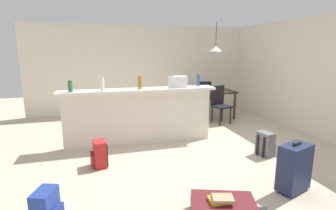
# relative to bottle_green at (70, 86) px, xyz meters

# --- Properties ---
(ground_plane) EXTENTS (13.00, 13.00, 0.05)m
(ground_plane) POSITION_rel_bottle_green_xyz_m (1.84, -0.26, -1.21)
(ground_plane) COLOR beige
(wall_back) EXTENTS (6.60, 0.10, 2.50)m
(wall_back) POSITION_rel_bottle_green_xyz_m (1.84, 2.79, 0.06)
(wall_back) COLOR silver
(wall_back) RESTS_ON ground_plane
(wall_right) EXTENTS (0.10, 6.00, 2.50)m
(wall_right) POSITION_rel_bottle_green_xyz_m (4.89, 0.04, 0.06)
(wall_right) COLOR silver
(wall_right) RESTS_ON ground_plane
(partition_half_wall) EXTENTS (2.80, 0.20, 1.03)m
(partition_half_wall) POSITION_rel_bottle_green_xyz_m (1.21, 0.06, -0.67)
(partition_half_wall) COLOR silver
(partition_half_wall) RESTS_ON ground_plane
(bar_countertop) EXTENTS (2.96, 0.40, 0.05)m
(bar_countertop) POSITION_rel_bottle_green_xyz_m (1.21, 0.06, -0.13)
(bar_countertop) COLOR white
(bar_countertop) RESTS_ON partition_half_wall
(bottle_green) EXTENTS (0.08, 0.08, 0.20)m
(bottle_green) POSITION_rel_bottle_green_xyz_m (0.00, 0.00, 0.00)
(bottle_green) COLOR #2D6B38
(bottle_green) RESTS_ON bar_countertop
(bottle_white) EXTENTS (0.07, 0.07, 0.25)m
(bottle_white) POSITION_rel_bottle_green_xyz_m (0.54, -0.02, 0.02)
(bottle_white) COLOR silver
(bottle_white) RESTS_ON bar_countertop
(bottle_amber) EXTENTS (0.07, 0.07, 0.24)m
(bottle_amber) POSITION_rel_bottle_green_xyz_m (1.22, 0.03, 0.02)
(bottle_amber) COLOR #9E661E
(bottle_amber) RESTS_ON bar_countertop
(bottle_clear) EXTENTS (0.07, 0.07, 0.23)m
(bottle_clear) POSITION_rel_bottle_green_xyz_m (1.79, -0.02, 0.01)
(bottle_clear) COLOR silver
(bottle_clear) RESTS_ON bar_countertop
(bottle_blue) EXTENTS (0.06, 0.06, 0.23)m
(bottle_blue) POSITION_rel_bottle_green_xyz_m (2.44, 0.15, 0.01)
(bottle_blue) COLOR #284C89
(bottle_blue) RESTS_ON bar_countertop
(grocery_bag) EXTENTS (0.26, 0.18, 0.22)m
(grocery_bag) POSITION_rel_bottle_green_xyz_m (2.01, 0.05, 0.01)
(grocery_bag) COLOR silver
(grocery_bag) RESTS_ON bar_countertop
(dining_table) EXTENTS (1.10, 0.80, 0.74)m
(dining_table) POSITION_rel_bottle_green_xyz_m (3.41, 1.53, -0.54)
(dining_table) COLOR #332319
(dining_table) RESTS_ON ground_plane
(dining_chair_near_partition) EXTENTS (0.48, 0.48, 0.93)m
(dining_chair_near_partition) POSITION_rel_bottle_green_xyz_m (3.38, 1.03, -0.67)
(dining_chair_near_partition) COLOR black
(dining_chair_near_partition) RESTS_ON ground_plane
(dining_chair_far_side) EXTENTS (0.48, 0.48, 0.93)m
(dining_chair_far_side) POSITION_rel_bottle_green_xyz_m (3.40, 2.12, -0.67)
(dining_chair_far_side) COLOR black
(dining_chair_far_side) RESTS_ON ground_plane
(pendant_lamp) EXTENTS (0.34, 0.34, 0.78)m
(pendant_lamp) POSITION_rel_bottle_green_xyz_m (3.48, 1.58, 0.65)
(pendant_lamp) COLOR black
(backpack_grey) EXTENTS (0.28, 0.31, 0.42)m
(backpack_grey) POSITION_rel_bottle_green_xyz_m (3.21, -1.10, -0.98)
(backpack_grey) COLOR slate
(backpack_grey) RESTS_ON ground_plane
(suitcase_upright_navy) EXTENTS (0.49, 0.37, 0.67)m
(suitcase_upright_navy) POSITION_rel_bottle_green_xyz_m (2.84, -2.20, -0.86)
(suitcase_upright_navy) COLOR #1E284C
(suitcase_upright_navy) RESTS_ON ground_plane
(backpack_blue) EXTENTS (0.30, 0.32, 0.42)m
(backpack_blue) POSITION_rel_bottle_green_xyz_m (-0.11, -2.14, -0.98)
(backpack_blue) COLOR #233D93
(backpack_blue) RESTS_ON ground_plane
(backpack_red) EXTENTS (0.27, 0.30, 0.42)m
(backpack_red) POSITION_rel_bottle_green_xyz_m (0.43, -0.79, -0.98)
(backpack_red) COLOR red
(backpack_red) RESTS_ON ground_plane
(book_stack) EXTENTS (0.27, 0.22, 0.07)m
(book_stack) POSITION_rel_bottle_green_xyz_m (1.65, -2.51, -0.93)
(book_stack) COLOR gold
(book_stack) RESTS_ON suitcase_flat_maroon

